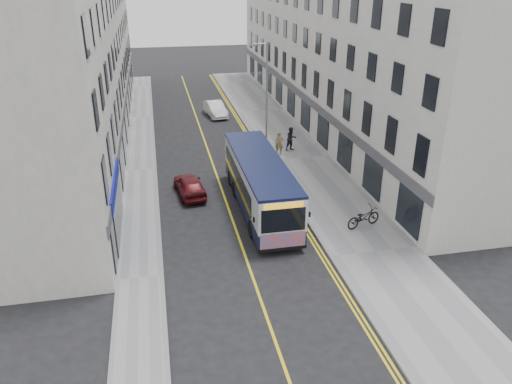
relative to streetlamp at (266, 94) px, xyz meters
name	(u,v)px	position (x,y,z in m)	size (l,w,h in m)	color
ground	(244,254)	(-4.17, -14.00, -4.38)	(140.00, 140.00, 0.00)	black
pavement_east	(299,159)	(2.08, -2.00, -4.32)	(4.50, 64.00, 0.12)	gray
pavement_west	(141,170)	(-9.17, -2.00, -4.32)	(2.00, 64.00, 0.12)	gray
kerb_east	(269,161)	(-0.17, -2.00, -4.32)	(0.18, 64.00, 0.13)	slate
kerb_west	(155,169)	(-8.17, -2.00, -4.32)	(0.18, 64.00, 0.13)	slate
road_centre_line	(213,166)	(-4.17, -2.00, -4.38)	(0.12, 64.00, 0.01)	gold
road_dbl_yellow_inner	(263,162)	(-0.62, -2.00, -4.38)	(0.10, 64.00, 0.01)	gold
road_dbl_yellow_outer	(266,162)	(-0.42, -2.00, -4.38)	(0.10, 64.00, 0.01)	gold
terrace_east	(332,47)	(7.33, 7.00, 2.12)	(6.00, 46.00, 13.00)	silver
terrace_west	(80,55)	(-13.17, 7.00, 2.12)	(6.00, 46.00, 13.00)	silver
streetlamp	(266,94)	(0.00, 0.00, 0.00)	(1.32, 0.18, 8.00)	gray
city_bus	(260,182)	(-2.41, -9.34, -2.72)	(2.45, 10.46, 3.04)	black
bicycle	(363,217)	(2.48, -12.72, -3.72)	(0.72, 2.07, 1.09)	black
pedestrian_near	(279,143)	(0.84, -0.95, -3.42)	(0.61, 0.40, 1.68)	olive
pedestrian_far	(291,139)	(1.94, -0.26, -3.38)	(0.86, 0.67, 1.77)	black
car_white	(215,109)	(-2.37, 10.63, -3.71)	(1.42, 4.06, 1.34)	white
car_maroon	(190,185)	(-6.17, -6.56, -3.74)	(1.52, 3.78, 1.29)	#4E0D11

